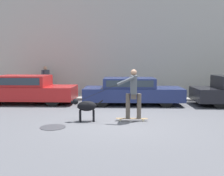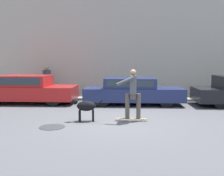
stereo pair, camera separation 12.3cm
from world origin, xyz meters
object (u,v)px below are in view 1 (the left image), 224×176
parked_car_0 (27,90)px  parked_car_1 (132,91)px  pedestrian_with_bag (46,79)px  dog (86,106)px  skateboarder (133,92)px

parked_car_0 → parked_car_1: size_ratio=0.99×
parked_car_0 → pedestrian_with_bag: bearing=85.9°
parked_car_1 → pedestrian_with_bag: (-4.75, 2.43, 0.38)m
pedestrian_with_bag → parked_car_0: bearing=-70.6°
parked_car_1 → dog: size_ratio=4.28×
parked_car_0 → skateboarder: skateboarder is taller
dog → skateboarder: skateboarder is taller
dog → pedestrian_with_bag: bearing=-69.9°
parked_car_0 → parked_car_1: parked_car_0 is taller
parked_car_0 → skateboarder: size_ratio=1.88×
parked_car_1 → pedestrian_with_bag: pedestrian_with_bag is taller
dog → pedestrian_with_bag: 6.73m
parked_car_0 → dog: bearing=-47.4°
parked_car_0 → dog: 4.81m
pedestrian_with_bag → parked_car_1: bearing=-4.6°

